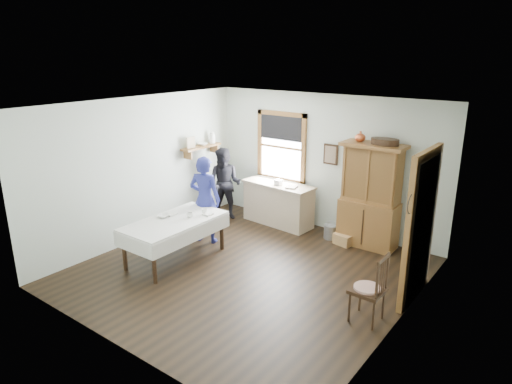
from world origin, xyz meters
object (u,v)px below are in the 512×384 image
china_hutch (370,196)px  woman_blue (205,203)px  spindle_chair (368,287)px  wicker_basket (343,239)px  pail (330,232)px  work_counter (278,204)px  dining_table (175,240)px  figure_dark (225,186)px

china_hutch → woman_blue: size_ratio=1.26×
china_hutch → spindle_chair: bearing=-66.6°
wicker_basket → woman_blue: bearing=-146.9°
pail → woman_blue: woman_blue is taller
spindle_chair → woman_blue: size_ratio=0.64×
china_hutch → wicker_basket: (-0.36, -0.23, -0.86)m
china_hutch → pail: 1.08m
spindle_chair → wicker_basket: size_ratio=2.86×
work_counter → woman_blue: 1.71m
wicker_basket → dining_table: bearing=-131.3°
spindle_chair → pail: bearing=129.2°
woman_blue → work_counter: bearing=-127.9°
dining_table → china_hutch: bearing=46.8°
wicker_basket → spindle_chair: bearing=-56.9°
work_counter → figure_dark: figure_dark is taller
dining_table → spindle_chair: bearing=3.6°
woman_blue → figure_dark: 1.28m
work_counter → figure_dark: bearing=-155.1°
china_hutch → wicker_basket: bearing=-147.2°
woman_blue → spindle_chair: bearing=151.3°
pail → figure_dark: bearing=-171.5°
pail → woman_blue: 2.47m
pail → wicker_basket: (0.33, -0.11, -0.03)m
dining_table → work_counter: bearing=79.7°
work_counter → china_hutch: size_ratio=0.79×
china_hutch → dining_table: (-2.40, -2.56, -0.60)m
wicker_basket → figure_dark: 2.77m
work_counter → china_hutch: china_hutch is taller
pail → work_counter: bearing=177.4°
work_counter → china_hutch: 2.02m
wicker_basket → woman_blue: 2.68m
spindle_chair → figure_dark: size_ratio=0.69×
pail → woman_blue: bearing=-140.4°
work_counter → spindle_chair: (2.97, -2.27, 0.06)m
work_counter → spindle_chair: 3.73m
dining_table → wicker_basket: size_ratio=5.28×
china_hutch → dining_table: china_hutch is taller
work_counter → dining_table: bearing=-95.8°
work_counter → woman_blue: bearing=-105.7°
dining_table → figure_dark: bearing=107.2°
woman_blue → dining_table: bearing=80.4°
work_counter → wicker_basket: size_ratio=4.43×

